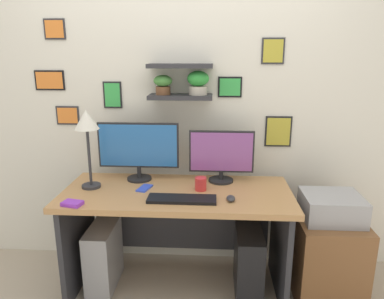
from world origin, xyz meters
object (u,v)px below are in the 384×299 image
desk (178,216)px  scissors_tray (72,203)px  printer (332,207)px  keyboard (182,199)px  computer_tower_right (248,263)px  monitor_right (221,155)px  computer_tower_left (104,256)px  computer_mouse (231,198)px  coffee_mug (201,184)px  cell_phone (144,188)px  desk_lamp (87,127)px  drawer_cabinet (326,257)px  monitor_left (138,149)px

desk → scissors_tray: bearing=-151.8°
desk → printer: 1.05m
keyboard → computer_tower_right: bearing=15.3°
monitor_right → computer_tower_left: monitor_right is taller
monitor_right → computer_mouse: 0.41m
computer_mouse → coffee_mug: bearing=139.5°
cell_phone → printer: (1.27, -0.03, -0.09)m
desk_lamp → drawer_cabinet: (1.65, -0.04, -0.89)m
monitor_right → computer_mouse: monitor_right is taller
scissors_tray → computer_tower_left: size_ratio=0.26×
cell_phone → drawer_cabinet: bearing=13.0°
monitor_left → scissors_tray: size_ratio=4.93×
computer_tower_right → monitor_right: bearing=127.8°
drawer_cabinet → coffee_mug: bearing=177.7°
computer_mouse → scissors_tray: 0.99m
monitor_right → scissors_tray: 1.07m
printer → drawer_cabinet: bearing=-90.0°
scissors_tray → coffee_mug: bearing=21.2°
drawer_cabinet → computer_tower_left: (-1.58, 0.00, -0.06)m
drawer_cabinet → monitor_right: bearing=162.8°
desk → monitor_right: size_ratio=3.35×
cell_phone → computer_tower_left: 0.61m
computer_mouse → cell_phone: bearing=164.0°
desk_lamp → cell_phone: size_ratio=3.90×
computer_tower_left → computer_tower_right: 1.05m
computer_mouse → desk_lamp: desk_lamp is taller
drawer_cabinet → desk_lamp: bearing=178.5°
printer → cell_phone: bearing=178.5°
monitor_left → cell_phone: 0.31m
desk → cell_phone: bearing=-172.4°
cell_phone → coffee_mug: bearing=14.7°
monitor_left → computer_tower_right: size_ratio=1.24×
desk → coffee_mug: size_ratio=17.36×
monitor_left → desk_lamp: (-0.30, -0.19, 0.19)m
monitor_left → coffee_mug: 0.54m
coffee_mug → printer: size_ratio=0.24×
computer_mouse → desk_lamp: (-0.97, 0.18, 0.42)m
monitor_right → computer_tower_left: size_ratio=1.01×
computer_mouse → scissors_tray: computer_mouse is taller
computer_mouse → printer: computer_mouse is taller
cell_phone → scissors_tray: scissors_tray is taller
monitor_left → drawer_cabinet: 1.53m
monitor_right → scissors_tray: size_ratio=3.89×
computer_mouse → cell_phone: computer_mouse is taller
keyboard → printer: 1.01m
cell_phone → scissors_tray: (-0.39, -0.30, 0.01)m
computer_tower_left → computer_tower_right: computer_tower_right is taller
computer_mouse → drawer_cabinet: (0.68, 0.14, -0.48)m
keyboard → desk_lamp: 0.80m
printer → desk_lamp: bearing=178.5°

